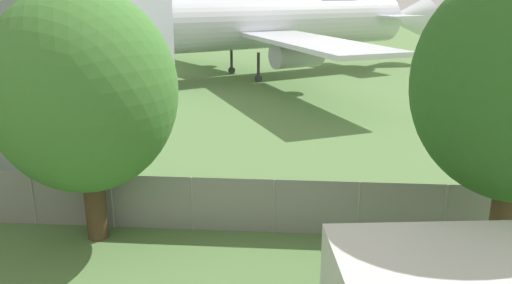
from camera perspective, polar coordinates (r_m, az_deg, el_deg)
The scene contains 3 objects.
perimeter_fence at distance 15.66m, azimuth -7.32°, elevation -7.01°, with size 56.07×0.07×1.76m.
airplane at distance 41.81m, azimuth -2.96°, elevation 13.16°, with size 38.74×31.90×12.66m.
tree_behind_benches at distance 14.75m, azimuth -19.06°, elevation 5.48°, with size 5.22×5.22×7.39m.
Camera 1 is at (3.06, -3.18, 7.23)m, focal length 35.00 mm.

